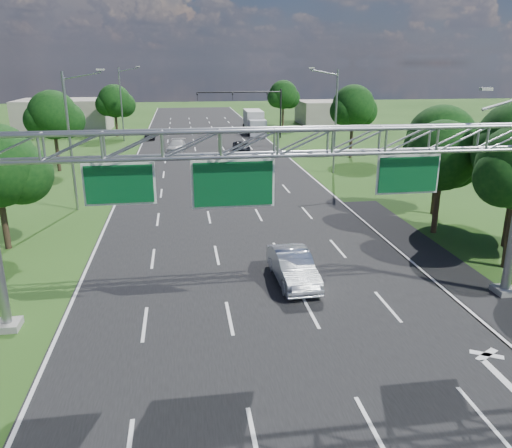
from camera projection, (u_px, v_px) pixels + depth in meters
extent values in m
plane|color=#234715|center=(229.00, 203.00, 39.25)|extent=(220.00, 220.00, 0.00)
cube|color=black|center=(229.00, 203.00, 39.25)|extent=(18.00, 180.00, 0.02)
cube|color=black|center=(457.00, 278.00, 25.62)|extent=(3.00, 30.00, 0.02)
cube|color=gray|center=(505.00, 290.00, 23.88)|extent=(1.00, 1.00, 0.30)
cube|color=gray|center=(8.00, 325.00, 20.71)|extent=(1.00, 1.00, 0.30)
cylinder|color=gray|center=(511.00, 101.00, 20.99)|extent=(2.54, 0.12, 0.79)
cube|color=beige|center=(486.00, 89.00, 20.67)|extent=(0.50, 0.22, 0.12)
cube|color=white|center=(119.00, 184.00, 19.60)|extent=(2.80, 0.05, 1.70)
cube|color=#094E25|center=(119.00, 184.00, 19.54)|extent=(2.62, 0.05, 1.52)
cube|color=white|center=(233.00, 184.00, 20.28)|extent=(3.40, 0.05, 2.00)
cube|color=#094E25|center=(233.00, 184.00, 20.22)|extent=(3.22, 0.05, 1.82)
cube|color=white|center=(408.00, 174.00, 21.29)|extent=(2.80, 0.05, 1.70)
cube|color=#094E25|center=(408.00, 175.00, 21.23)|extent=(2.62, 0.05, 1.52)
cylinder|color=black|center=(281.00, 114.00, 72.66)|extent=(0.24, 0.24, 7.00)
cylinder|color=black|center=(240.00, 92.00, 70.86)|extent=(12.00, 0.18, 0.18)
imported|color=black|center=(197.00, 97.00, 70.18)|extent=(0.18, 0.22, 1.10)
imported|color=black|center=(233.00, 96.00, 70.89)|extent=(0.18, 0.22, 1.10)
imported|color=black|center=(267.00, 96.00, 71.59)|extent=(0.18, 0.22, 1.10)
cylinder|color=gray|center=(70.00, 143.00, 36.09)|extent=(0.20, 0.20, 10.00)
cylinder|color=gray|center=(82.00, 76.00, 34.83)|extent=(2.78, 0.12, 0.60)
cube|color=beige|center=(100.00, 70.00, 34.89)|extent=(0.55, 0.22, 0.12)
cylinder|color=gray|center=(121.00, 105.00, 69.03)|extent=(0.20, 0.20, 10.00)
cylinder|color=gray|center=(128.00, 70.00, 67.76)|extent=(2.78, 0.12, 0.60)
cube|color=beige|center=(138.00, 66.00, 67.82)|extent=(0.55, 0.22, 0.12)
cylinder|color=gray|center=(336.00, 122.00, 48.74)|extent=(0.20, 0.20, 10.00)
cylinder|color=gray|center=(325.00, 72.00, 47.11)|extent=(2.78, 0.12, 0.60)
cube|color=beige|center=(311.00, 68.00, 46.80)|extent=(0.55, 0.22, 0.12)
cylinder|color=#2D2116|center=(509.00, 234.00, 26.46)|extent=(0.36, 0.36, 3.74)
sphere|color=black|center=(505.00, 177.00, 25.05)|extent=(3.08, 3.08, 3.08)
cylinder|color=#2D2116|center=(509.00, 213.00, 29.49)|extent=(0.36, 0.36, 4.18)
sphere|color=black|center=(504.00, 154.00, 27.95)|extent=(3.50, 3.50, 3.50)
cylinder|color=#2D2116|center=(436.00, 208.00, 32.03)|extent=(0.36, 0.36, 3.30)
sphere|color=black|center=(442.00, 155.00, 30.98)|extent=(4.40, 4.40, 4.40)
sphere|color=black|center=(454.00, 162.00, 31.68)|extent=(3.30, 3.30, 3.30)
sphere|color=black|center=(429.00, 164.00, 30.69)|extent=(3.08, 3.08, 3.08)
cylinder|color=#2D2116|center=(435.00, 190.00, 36.04)|extent=(0.36, 0.36, 3.52)
sphere|color=black|center=(441.00, 139.00, 34.91)|extent=(4.80, 4.80, 4.80)
sphere|color=black|center=(453.00, 147.00, 35.64)|extent=(3.60, 3.60, 3.60)
sphere|color=black|center=(428.00, 147.00, 34.62)|extent=(3.36, 3.36, 3.36)
cylinder|color=#2D2116|center=(5.00, 224.00, 29.27)|extent=(0.36, 0.36, 3.08)
sphere|color=black|center=(21.00, 174.00, 28.94)|extent=(3.60, 3.60, 3.60)
cylinder|color=#2D2116|center=(57.00, 153.00, 50.53)|extent=(0.36, 0.36, 3.74)
sphere|color=black|center=(53.00, 115.00, 49.37)|extent=(4.80, 4.80, 4.80)
sphere|color=black|center=(67.00, 120.00, 50.10)|extent=(3.60, 3.60, 3.60)
sphere|color=black|center=(41.00, 120.00, 49.08)|extent=(3.36, 3.36, 3.36)
cylinder|color=#2D2116|center=(117.00, 125.00, 74.55)|extent=(0.36, 0.36, 3.30)
sphere|color=black|center=(114.00, 101.00, 73.45)|extent=(4.80, 4.80, 4.80)
sphere|color=black|center=(123.00, 105.00, 74.18)|extent=(3.60, 3.60, 3.60)
sphere|color=black|center=(107.00, 105.00, 73.17)|extent=(3.36, 3.36, 3.36)
cylinder|color=#2D2116|center=(351.00, 140.00, 57.83)|extent=(0.36, 0.36, 3.96)
sphere|color=black|center=(353.00, 106.00, 56.63)|extent=(4.80, 4.80, 4.80)
sphere|color=black|center=(362.00, 111.00, 57.36)|extent=(3.60, 3.60, 3.60)
sphere|color=black|center=(345.00, 111.00, 56.34)|extent=(3.36, 3.36, 3.36)
cylinder|color=#2D2116|center=(283.00, 117.00, 85.85)|extent=(0.36, 0.36, 3.52)
sphere|color=black|center=(283.00, 95.00, 84.72)|extent=(4.80, 4.80, 4.80)
sphere|color=black|center=(290.00, 98.00, 85.45)|extent=(3.60, 3.60, 3.60)
sphere|color=black|center=(277.00, 98.00, 84.43)|extent=(3.36, 3.36, 3.36)
cube|color=gray|center=(65.00, 115.00, 80.55)|extent=(14.00, 10.00, 5.00)
cube|color=gray|center=(332.00, 112.00, 90.95)|extent=(12.00, 9.00, 4.00)
imported|color=silver|center=(293.00, 267.00, 24.94)|extent=(1.91, 5.01, 1.63)
imported|color=#BDBDBD|center=(177.00, 146.00, 61.65)|extent=(2.63, 5.23, 1.46)
imported|color=black|center=(241.00, 146.00, 62.38)|extent=(2.24, 4.44, 1.20)
imported|color=black|center=(150.00, 135.00, 72.14)|extent=(1.54, 3.77, 1.28)
cube|color=beige|center=(253.00, 121.00, 79.40)|extent=(2.77, 6.60, 3.27)
cube|color=silver|center=(258.00, 128.00, 75.27)|extent=(2.56, 2.46, 2.40)
cylinder|color=black|center=(250.00, 132.00, 75.51)|extent=(0.38, 1.09, 1.09)
cylinder|color=black|center=(265.00, 132.00, 75.85)|extent=(0.38, 1.09, 1.09)
cylinder|color=black|center=(244.00, 127.00, 81.66)|extent=(0.38, 1.09, 1.09)
cylinder|color=black|center=(259.00, 127.00, 82.00)|extent=(0.38, 1.09, 1.09)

